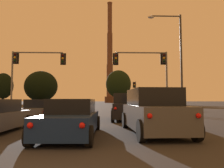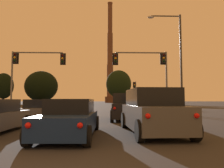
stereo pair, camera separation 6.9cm
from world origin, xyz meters
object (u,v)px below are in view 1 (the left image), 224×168
suv_right_lane_front (126,107)px  street_lamp (176,53)px  hatchback_left_lane_front (41,111)px  suv_right_lane_second (153,112)px  traffic_light_overhead_right (149,66)px  traffic_light_far_right (135,90)px  sedan_center_lane_second (72,119)px  smokestack (110,63)px  traffic_light_overhead_left (30,66)px

suv_right_lane_front → street_lamp: 9.01m
suv_right_lane_front → hatchback_left_lane_front: size_ratio=1.20×
suv_right_lane_front → street_lamp: size_ratio=0.51×
hatchback_left_lane_front → suv_right_lane_second: suv_right_lane_second is taller
traffic_light_overhead_right → traffic_light_far_right: bearing=85.5°
suv_right_lane_front → suv_right_lane_second: (0.53, -6.41, 0.00)m
suv_right_lane_front → traffic_light_far_right: (4.86, 29.90, 2.60)m
traffic_light_overhead_right → hatchback_left_lane_front: bearing=-143.0°
traffic_light_overhead_right → street_lamp: 2.92m
street_lamp → suv_right_lane_second: bearing=-113.2°
traffic_light_overhead_right → street_lamp: size_ratio=0.64×
suv_right_lane_front → suv_right_lane_second: same height
sedan_center_lane_second → street_lamp: 15.65m
street_lamp → smokestack: bearing=92.2°
sedan_center_lane_second → suv_right_lane_second: 3.41m
street_lamp → suv_right_lane_front: bearing=-136.9°
suv_right_lane_second → street_lamp: size_ratio=0.51×
sedan_center_lane_second → street_lamp: (8.26, 12.20, 5.26)m
sedan_center_lane_second → traffic_light_far_right: (7.66, 36.99, 2.83)m
suv_right_lane_second → traffic_light_overhead_right: traffic_light_overhead_right is taller
traffic_light_far_right → sedan_center_lane_second: bearing=-101.7°
sedan_center_lane_second → smokestack: (4.20, 116.56, 22.47)m
suv_right_lane_second → street_lamp: street_lamp is taller
sedan_center_lane_second → hatchback_left_lane_front: size_ratio=1.15×
suv_right_lane_second → smokestack: smokestack is taller
sedan_center_lane_second → traffic_light_overhead_left: bearing=116.3°
traffic_light_far_right → smokestack: 82.02m
traffic_light_far_right → hatchback_left_lane_front: bearing=-109.4°
sedan_center_lane_second → smokestack: smokestack is taller
hatchback_left_lane_front → suv_right_lane_second: 8.72m
suv_right_lane_front → traffic_light_overhead_left: 12.36m
suv_right_lane_second → traffic_light_overhead_right: (2.45, 12.59, 3.95)m
smokestack → suv_right_lane_front: bearing=-90.7°
suv_right_lane_front → smokestack: (1.40, 109.46, 22.24)m
hatchback_left_lane_front → suv_right_lane_second: size_ratio=0.83×
suv_right_lane_second → street_lamp: bearing=64.1°
suv_right_lane_front → traffic_light_overhead_left: (-9.30, 7.07, 4.05)m
street_lamp → smokestack: (-4.06, 104.36, 17.21)m
sedan_center_lane_second → traffic_light_overhead_right: traffic_light_overhead_right is taller
hatchback_left_lane_front → traffic_light_far_right: 32.35m
traffic_light_overhead_right → sedan_center_lane_second: bearing=-113.5°
suv_right_lane_front → traffic_light_overhead_left: traffic_light_overhead_left is taller
suv_right_lane_front → traffic_light_overhead_left: size_ratio=0.77×
traffic_light_far_right → suv_right_lane_front: bearing=-99.2°
suv_right_lane_front → smokestack: smokestack is taller
sedan_center_lane_second → traffic_light_overhead_left: (-6.50, 14.17, 4.28)m
traffic_light_overhead_left → hatchback_left_lane_front: bearing=-65.6°
sedan_center_lane_second → traffic_light_overhead_right: bearing=68.1°
street_lamp → traffic_light_overhead_right: bearing=156.5°
traffic_light_overhead_left → traffic_light_overhead_right: size_ratio=1.02×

